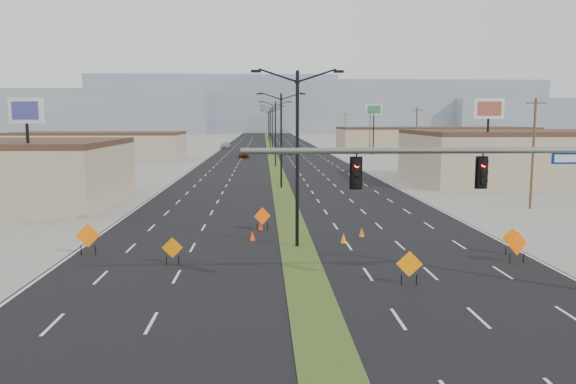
{
  "coord_description": "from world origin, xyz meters",
  "views": [
    {
      "loc": [
        -1.94,
        -19.64,
        7.32
      ],
      "look_at": [
        -0.53,
        11.98,
        3.2
      ],
      "focal_mm": 35.0,
      "sensor_mm": 36.0,
      "label": 1
    }
  ],
  "objects_px": {
    "car_left": "(244,154)",
    "construction_sign_3": "(409,265)",
    "streetlight_6": "(268,125)",
    "construction_sign_5": "(512,239)",
    "signal_mast": "(528,183)",
    "streetlight_3": "(272,128)",
    "streetlight_1": "(281,137)",
    "cone_1": "(344,238)",
    "cone_2": "(362,232)",
    "cone_3": "(260,225)",
    "streetlight_5": "(269,125)",
    "construction_sign_0": "(88,236)",
    "pole_sign_east_near": "(489,116)",
    "construction_sign_4": "(517,245)",
    "cone_0": "(252,236)",
    "car_mid": "(289,151)",
    "construction_sign_2": "(262,217)",
    "pole_sign_west": "(27,120)",
    "pole_sign_east_far": "(374,113)",
    "streetlight_0": "(297,153)",
    "streetlight_2": "(275,131)",
    "construction_sign_1": "(172,249)",
    "car_far": "(226,145)",
    "streetlight_4": "(270,127)"
  },
  "relations": [
    {
      "from": "streetlight_3",
      "to": "car_left",
      "type": "bearing_deg",
      "value": -123.7
    },
    {
      "from": "construction_sign_2",
      "to": "cone_1",
      "type": "distance_m",
      "value": 6.33
    },
    {
      "from": "car_left",
      "to": "construction_sign_3",
      "type": "bearing_deg",
      "value": -89.12
    },
    {
      "from": "cone_2",
      "to": "streetlight_1",
      "type": "bearing_deg",
      "value": 99.41
    },
    {
      "from": "streetlight_1",
      "to": "pole_sign_west",
      "type": "xyz_separation_m",
      "value": [
        -19.98,
        -15.62,
        1.85
      ]
    },
    {
      "from": "car_left",
      "to": "construction_sign_5",
      "type": "height_order",
      "value": "construction_sign_5"
    },
    {
      "from": "car_mid",
      "to": "pole_sign_east_far",
      "type": "bearing_deg",
      "value": -12.65
    },
    {
      "from": "cone_3",
      "to": "pole_sign_west",
      "type": "bearing_deg",
      "value": 157.76
    },
    {
      "from": "cone_2",
      "to": "construction_sign_2",
      "type": "bearing_deg",
      "value": 159.8
    },
    {
      "from": "construction_sign_1",
      "to": "cone_0",
      "type": "height_order",
      "value": "construction_sign_1"
    },
    {
      "from": "construction_sign_3",
      "to": "cone_3",
      "type": "relative_size",
      "value": 2.54
    },
    {
      "from": "streetlight_1",
      "to": "construction_sign_4",
      "type": "distance_m",
      "value": 34.33
    },
    {
      "from": "streetlight_1",
      "to": "cone_0",
      "type": "xyz_separation_m",
      "value": [
        -2.61,
        -26.21,
        -5.13
      ]
    },
    {
      "from": "construction_sign_4",
      "to": "cone_0",
      "type": "height_order",
      "value": "construction_sign_4"
    },
    {
      "from": "streetlight_2",
      "to": "streetlight_5",
      "type": "xyz_separation_m",
      "value": [
        0.0,
        84.0,
        0.0
      ]
    },
    {
      "from": "construction_sign_5",
      "to": "cone_2",
      "type": "xyz_separation_m",
      "value": [
        -7.29,
        5.11,
        -0.58
      ]
    },
    {
      "from": "pole_sign_west",
      "to": "streetlight_0",
      "type": "bearing_deg",
      "value": -15.43
    },
    {
      "from": "car_mid",
      "to": "pole_sign_east_near",
      "type": "height_order",
      "value": "pole_sign_east_near"
    },
    {
      "from": "car_left",
      "to": "cone_0",
      "type": "bearing_deg",
      "value": -93.71
    },
    {
      "from": "car_left",
      "to": "cone_3",
      "type": "height_order",
      "value": "car_left"
    },
    {
      "from": "car_mid",
      "to": "cone_3",
      "type": "xyz_separation_m",
      "value": [
        -5.64,
        -81.47,
        -0.41
      ]
    },
    {
      "from": "cone_3",
      "to": "cone_1",
      "type": "bearing_deg",
      "value": -40.68
    },
    {
      "from": "cone_1",
      "to": "streetlight_0",
      "type": "bearing_deg",
      "value": -163.67
    },
    {
      "from": "streetlight_6",
      "to": "construction_sign_3",
      "type": "bearing_deg",
      "value": -88.53
    },
    {
      "from": "car_mid",
      "to": "construction_sign_5",
      "type": "xyz_separation_m",
      "value": [
        8.0,
        -89.08,
        0.16
      ]
    },
    {
      "from": "cone_2",
      "to": "cone_3",
      "type": "bearing_deg",
      "value": 158.61
    },
    {
      "from": "cone_1",
      "to": "pole_sign_east_near",
      "type": "distance_m",
      "value": 31.01
    },
    {
      "from": "streetlight_1",
      "to": "pole_sign_west",
      "type": "height_order",
      "value": "streetlight_1"
    },
    {
      "from": "cone_1",
      "to": "streetlight_1",
      "type": "bearing_deg",
      "value": 95.91
    },
    {
      "from": "streetlight_6",
      "to": "construction_sign_5",
      "type": "relative_size",
      "value": 6.68
    },
    {
      "from": "signal_mast",
      "to": "streetlight_4",
      "type": "bearing_deg",
      "value": 94.01
    },
    {
      "from": "car_left",
      "to": "construction_sign_4",
      "type": "xyz_separation_m",
      "value": [
        16.58,
        -79.84,
        0.24
      ]
    },
    {
      "from": "cone_1",
      "to": "signal_mast",
      "type": "bearing_deg",
      "value": -62.07
    },
    {
      "from": "car_mid",
      "to": "construction_sign_4",
      "type": "bearing_deg",
      "value": -88.6
    },
    {
      "from": "streetlight_3",
      "to": "pole_sign_east_far",
      "type": "distance_m",
      "value": 21.1
    },
    {
      "from": "streetlight_3",
      "to": "car_mid",
      "type": "distance_m",
      "value": 6.4
    },
    {
      "from": "streetlight_6",
      "to": "construction_sign_3",
      "type": "xyz_separation_m",
      "value": [
        4.5,
        -175.76,
        -4.51
      ]
    },
    {
      "from": "streetlight_1",
      "to": "streetlight_3",
      "type": "xyz_separation_m",
      "value": [
        0.0,
        56.0,
        0.0
      ]
    },
    {
      "from": "streetlight_5",
      "to": "car_mid",
      "type": "height_order",
      "value": "streetlight_5"
    },
    {
      "from": "streetlight_5",
      "to": "construction_sign_0",
      "type": "height_order",
      "value": "streetlight_5"
    },
    {
      "from": "construction_sign_4",
      "to": "pole_sign_east_near",
      "type": "distance_m",
      "value": 31.45
    },
    {
      "from": "car_mid",
      "to": "construction_sign_1",
      "type": "height_order",
      "value": "car_mid"
    },
    {
      "from": "construction_sign_5",
      "to": "cone_1",
      "type": "bearing_deg",
      "value": 164.47
    },
    {
      "from": "car_far",
      "to": "construction_sign_1",
      "type": "distance_m",
      "value": 114.58
    },
    {
      "from": "signal_mast",
      "to": "streetlight_3",
      "type": "bearing_deg",
      "value": 95.2
    },
    {
      "from": "streetlight_6",
      "to": "car_mid",
      "type": "height_order",
      "value": "streetlight_6"
    },
    {
      "from": "cone_2",
      "to": "construction_sign_0",
      "type": "bearing_deg",
      "value": -165.22
    },
    {
      "from": "construction_sign_1",
      "to": "cone_3",
      "type": "distance_m",
      "value": 9.87
    },
    {
      "from": "construction_sign_2",
      "to": "cone_0",
      "type": "relative_size",
      "value": 2.68
    },
    {
      "from": "streetlight_2",
      "to": "construction_sign_5",
      "type": "height_order",
      "value": "streetlight_2"
    }
  ]
}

